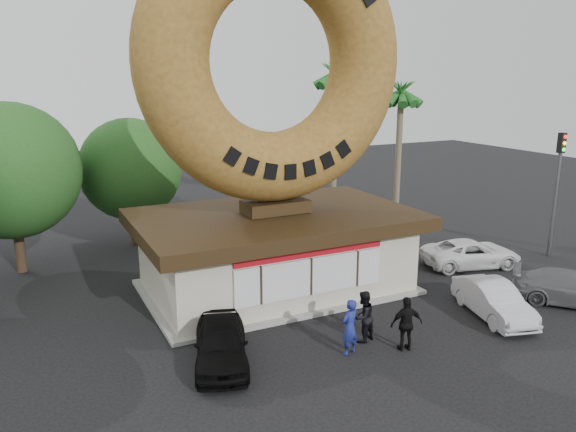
% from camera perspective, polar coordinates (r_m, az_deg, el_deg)
% --- Properties ---
extents(ground, '(90.00, 90.00, 0.00)m').
position_cam_1_polar(ground, '(19.00, 6.61, -13.31)').
color(ground, black).
rests_on(ground, ground).
extents(donut_shop, '(11.20, 7.20, 3.80)m').
position_cam_1_polar(donut_shop, '(23.18, -1.27, -3.32)').
color(donut_shop, beige).
rests_on(donut_shop, ground).
extents(giant_donut, '(10.82, 2.76, 10.82)m').
position_cam_1_polar(giant_donut, '(22.12, -1.39, 15.41)').
color(giant_donut, olive).
rests_on(giant_donut, donut_shop).
extents(tree_west, '(6.00, 6.00, 7.65)m').
position_cam_1_polar(tree_west, '(27.38, -26.37, 4.11)').
color(tree_west, '#473321').
rests_on(tree_west, ground).
extents(tree_mid, '(5.20, 5.20, 6.63)m').
position_cam_1_polar(tree_mid, '(29.92, -15.72, 4.60)').
color(tree_mid, '#473321').
rests_on(tree_mid, ground).
extents(palm_near, '(2.60, 2.60, 9.75)m').
position_cam_1_polar(palm_near, '(32.71, 4.84, 13.59)').
color(palm_near, '#726651').
rests_on(palm_near, ground).
extents(palm_far, '(2.60, 2.60, 8.75)m').
position_cam_1_polar(palm_far, '(33.45, 11.42, 11.78)').
color(palm_far, '#726651').
rests_on(palm_far, ground).
extents(street_lamp, '(2.11, 0.20, 8.00)m').
position_cam_1_polar(street_lamp, '(31.27, -12.25, 6.06)').
color(street_lamp, '#59595E').
rests_on(street_lamp, ground).
extents(traffic_signal, '(0.30, 0.38, 6.07)m').
position_cam_1_polar(traffic_signal, '(29.87, 25.70, 3.41)').
color(traffic_signal, '#59595E').
rests_on(traffic_signal, ground).
extents(person_left, '(0.79, 0.64, 1.87)m').
position_cam_1_polar(person_left, '(18.31, 6.28, -11.15)').
color(person_left, navy).
rests_on(person_left, ground).
extents(person_center, '(1.04, 0.92, 1.78)m').
position_cam_1_polar(person_center, '(19.20, 7.64, -10.09)').
color(person_center, black).
rests_on(person_center, ground).
extents(person_right, '(1.15, 0.69, 1.84)m').
position_cam_1_polar(person_right, '(18.84, 11.94, -10.67)').
color(person_right, black).
rests_on(person_right, ground).
extents(car_black, '(2.78, 4.30, 1.36)m').
position_cam_1_polar(car_black, '(17.90, -6.83, -12.68)').
color(car_black, black).
rests_on(car_black, ground).
extents(car_silver, '(2.36, 4.20, 1.31)m').
position_cam_1_polar(car_silver, '(22.25, 20.16, -8.03)').
color(car_silver, '#B5B5BB').
rests_on(car_silver, ground).
extents(car_grey, '(4.27, 4.52, 1.29)m').
position_cam_1_polar(car_grey, '(24.66, 26.95, -6.59)').
color(car_grey, slate).
rests_on(car_grey, ground).
extents(car_white, '(4.94, 3.18, 1.27)m').
position_cam_1_polar(car_white, '(27.58, 18.10, -3.62)').
color(car_white, white).
rests_on(car_white, ground).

